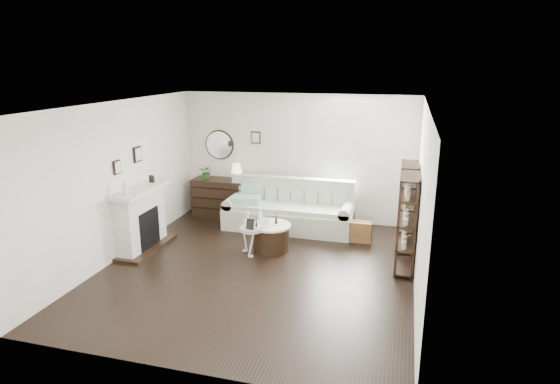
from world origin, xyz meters
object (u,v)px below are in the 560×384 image
(dresser, at_px, (222,198))
(drum_table, at_px, (271,237))
(pedestal_table, at_px, (251,229))
(sofa, at_px, (289,212))

(dresser, xyz_separation_m, drum_table, (1.62, -1.62, -0.17))
(drum_table, relative_size, pedestal_table, 1.39)
(drum_table, height_order, pedestal_table, pedestal_table)
(sofa, height_order, drum_table, sofa)
(sofa, bearing_deg, pedestal_table, -101.51)
(drum_table, xyz_separation_m, pedestal_table, (-0.28, -0.27, 0.22))
(drum_table, bearing_deg, pedestal_table, -136.10)
(dresser, relative_size, pedestal_table, 2.44)
(pedestal_table, bearing_deg, dresser, 125.11)
(sofa, xyz_separation_m, dresser, (-1.64, 0.39, 0.08))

